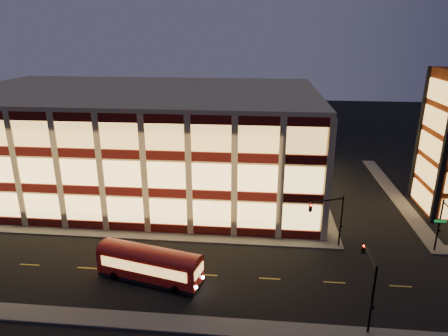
# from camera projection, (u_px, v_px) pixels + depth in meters

# --- Properties ---
(ground) EXTENTS (200.00, 200.00, 0.00)m
(ground) POSITION_uv_depth(u_px,v_px,m) (127.00, 239.00, 44.93)
(ground) COLOR black
(ground) RESTS_ON ground
(sidewalk_office_south) EXTENTS (54.00, 2.00, 0.15)m
(sidewalk_office_south) POSITION_uv_depth(u_px,v_px,m) (104.00, 233.00, 46.13)
(sidewalk_office_south) COLOR #514F4C
(sidewalk_office_south) RESTS_ON ground
(sidewalk_office_east) EXTENTS (2.00, 30.00, 0.15)m
(sidewalk_office_east) POSITION_uv_depth(u_px,v_px,m) (316.00, 190.00, 58.75)
(sidewalk_office_east) COLOR #514F4C
(sidewalk_office_east) RESTS_ON ground
(sidewalk_tower_west) EXTENTS (2.00, 30.00, 0.15)m
(sidewalk_tower_west) POSITION_uv_depth(u_px,v_px,m) (393.00, 193.00, 57.72)
(sidewalk_tower_west) COLOR #514F4C
(sidewalk_tower_west) RESTS_ON ground
(sidewalk_near) EXTENTS (100.00, 2.00, 0.15)m
(sidewalk_near) POSITION_uv_depth(u_px,v_px,m) (74.00, 316.00, 32.67)
(sidewalk_near) COLOR #514F4C
(sidewalk_near) RESTS_ON ground
(office_building) EXTENTS (50.45, 30.45, 14.50)m
(office_building) POSITION_uv_depth(u_px,v_px,m) (141.00, 139.00, 58.78)
(office_building) COLOR tan
(office_building) RESTS_ON ground
(traffic_signal_far) EXTENTS (3.79, 1.87, 6.00)m
(traffic_signal_far) POSITION_uv_depth(u_px,v_px,m) (330.00, 214.00, 41.74)
(traffic_signal_far) COLOR black
(traffic_signal_far) RESTS_ON ground
(traffic_signal_right) EXTENTS (1.20, 4.37, 6.00)m
(traffic_signal_right) POSITION_uv_depth(u_px,v_px,m) (447.00, 222.00, 39.87)
(traffic_signal_right) COLOR black
(traffic_signal_right) RESTS_ON ground
(traffic_signal_near) EXTENTS (0.32, 4.45, 6.00)m
(traffic_signal_near) POSITION_uv_depth(u_px,v_px,m) (369.00, 277.00, 31.00)
(traffic_signal_near) COLOR black
(traffic_signal_near) RESTS_ON ground
(trolley_bus) EXTENTS (10.21, 4.75, 3.36)m
(trolley_bus) POSITION_uv_depth(u_px,v_px,m) (150.00, 263.00, 37.00)
(trolley_bus) COLOR #9D0B08
(trolley_bus) RESTS_ON ground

